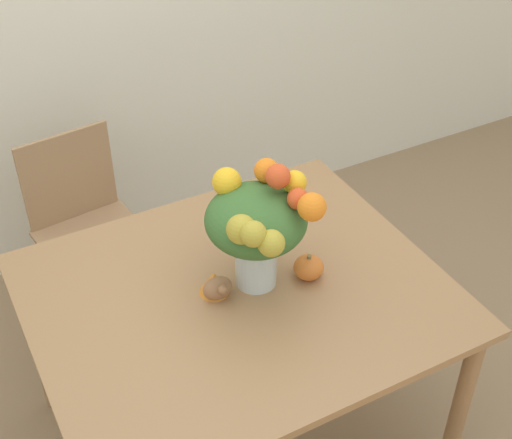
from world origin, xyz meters
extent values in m
plane|color=#8E7556|center=(0.00, 0.00, 0.00)|extent=(12.00, 12.00, 0.00)
cube|color=#9E754C|center=(0.00, 0.00, 0.74)|extent=(1.32, 1.10, 0.03)
cylinder|color=#9E754C|center=(0.60, -0.49, 0.36)|extent=(0.06, 0.06, 0.73)
cylinder|color=#9E754C|center=(-0.60, 0.49, 0.36)|extent=(0.06, 0.06, 0.73)
cylinder|color=#9E754C|center=(0.60, 0.49, 0.36)|extent=(0.06, 0.06, 0.73)
cylinder|color=silver|center=(0.08, 0.01, 0.85)|extent=(0.14, 0.14, 0.19)
cylinder|color=silver|center=(0.08, 0.01, 0.81)|extent=(0.12, 0.12, 0.10)
cylinder|color=#38662D|center=(0.10, 0.01, 0.89)|extent=(0.01, 0.00, 0.26)
cylinder|color=#38662D|center=(0.08, 0.04, 0.89)|extent=(0.01, 0.01, 0.26)
cylinder|color=#38662D|center=(0.05, 0.03, 0.89)|extent=(0.01, 0.01, 0.26)
cylinder|color=#38662D|center=(0.05, 0.00, 0.89)|extent=(0.01, 0.01, 0.26)
cylinder|color=#38662D|center=(0.08, -0.01, 0.89)|extent=(0.01, 0.01, 0.26)
ellipsoid|color=#38662D|center=(0.08, 0.01, 1.01)|extent=(0.32, 0.32, 0.19)
sphere|color=#AD9E33|center=(0.03, -0.17, 1.07)|extent=(0.08, 0.08, 0.08)
sphere|color=orange|center=(0.19, -0.13, 1.11)|extent=(0.09, 0.09, 0.09)
sphere|color=#D64C23|center=(0.14, 0.00, 1.16)|extent=(0.08, 0.08, 0.08)
sphere|color=#AD9E33|center=(-0.03, -0.09, 1.08)|extent=(0.09, 0.09, 0.09)
sphere|color=orange|center=(0.15, 0.09, 1.13)|extent=(0.08, 0.08, 0.08)
sphere|color=yellow|center=(0.20, 0.00, 1.12)|extent=(0.07, 0.07, 0.07)
sphere|color=yellow|center=(0.03, 0.12, 1.10)|extent=(0.09, 0.09, 0.09)
sphere|color=#D64C23|center=(0.17, -0.07, 1.11)|extent=(0.07, 0.07, 0.07)
sphere|color=#AD9E33|center=(-0.01, -0.14, 1.09)|extent=(0.08, 0.08, 0.08)
ellipsoid|color=orange|center=(0.24, -0.05, 0.80)|extent=(0.10, 0.10, 0.08)
cylinder|color=brown|center=(0.24, -0.05, 0.84)|extent=(0.01, 0.01, 0.02)
ellipsoid|color=#936642|center=(-0.07, 0.01, 0.79)|extent=(0.10, 0.07, 0.08)
cone|color=orange|center=(-0.07, 0.03, 0.80)|extent=(0.10, 0.10, 0.08)
sphere|color=#936642|center=(-0.07, -0.03, 0.82)|extent=(0.03, 0.03, 0.03)
cube|color=#9E7A56|center=(-0.25, 0.84, 0.46)|extent=(0.47, 0.47, 0.02)
cylinder|color=#9E7A56|center=(-0.40, 0.65, 0.22)|extent=(0.04, 0.04, 0.45)
cylinder|color=#9E7A56|center=(-0.06, 0.69, 0.22)|extent=(0.04, 0.04, 0.45)
cylinder|color=#9E7A56|center=(-0.44, 0.99, 0.22)|extent=(0.04, 0.04, 0.45)
cylinder|color=#9E7A56|center=(-0.10, 1.03, 0.22)|extent=(0.04, 0.04, 0.45)
cube|color=#9E7A56|center=(-0.27, 1.04, 0.67)|extent=(0.40, 0.07, 0.41)
camera|label=1|loc=(-0.75, -1.52, 2.34)|focal=50.00mm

